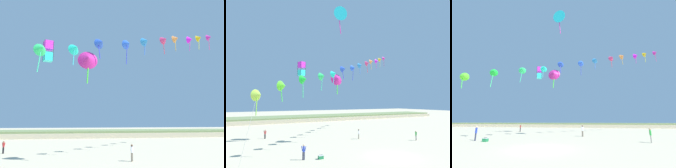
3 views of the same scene
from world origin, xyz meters
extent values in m
plane|color=beige|center=(0.00, 0.00, 0.00)|extent=(240.00, 240.00, 0.00)
cube|color=beige|center=(0.00, 48.26, 0.54)|extent=(120.00, 13.87, 1.09)
cube|color=#7A8E56|center=(0.00, 48.26, 1.24)|extent=(120.00, 11.79, 0.62)
cylinder|color=#726656|center=(2.68, 11.09, 0.42)|extent=(0.12, 0.12, 0.84)
cylinder|color=#726656|center=(2.78, 11.20, 0.42)|extent=(0.12, 0.12, 0.84)
cylinder|color=white|center=(2.73, 11.14, 1.13)|extent=(0.22, 0.22, 0.59)
cylinder|color=white|center=(2.60, 11.01, 1.18)|extent=(0.20, 0.20, 0.56)
cylinder|color=white|center=(2.86, 11.28, 1.18)|extent=(0.20, 0.20, 0.56)
sphere|color=brown|center=(2.73, 11.14, 1.55)|extent=(0.23, 0.23, 0.23)
cylinder|color=#282D4C|center=(-9.62, 3.69, 0.43)|extent=(0.13, 0.13, 0.86)
cylinder|color=#282D4C|center=(-9.50, 3.59, 0.43)|extent=(0.13, 0.13, 0.86)
cylinder|color=blue|center=(-9.56, 3.64, 1.17)|extent=(0.23, 0.23, 0.61)
cylinder|color=blue|center=(-9.72, 3.76, 1.21)|extent=(0.21, 0.19, 0.58)
cylinder|color=blue|center=(-9.41, 3.52, 1.21)|extent=(0.21, 0.19, 0.58)
sphere|color=beige|center=(-9.56, 3.64, 1.59)|extent=(0.23, 0.23, 0.23)
cylinder|color=gray|center=(10.51, 5.64, 0.39)|extent=(0.11, 0.11, 0.77)
cylinder|color=gray|center=(10.56, 5.77, 0.39)|extent=(0.11, 0.11, 0.77)
cylinder|color=green|center=(10.53, 5.70, 1.05)|extent=(0.20, 0.20, 0.55)
cylinder|color=green|center=(10.48, 5.54, 1.09)|extent=(0.13, 0.20, 0.52)
cylinder|color=green|center=(10.59, 5.87, 1.09)|extent=(0.13, 0.20, 0.52)
sphere|color=tan|center=(10.53, 5.70, 1.43)|extent=(0.21, 0.21, 0.21)
cylinder|color=black|center=(-11.50, 18.91, 0.38)|extent=(0.11, 0.11, 0.77)
cylinder|color=black|center=(-11.61, 18.98, 0.38)|extent=(0.11, 0.11, 0.77)
cylinder|color=red|center=(-11.56, 18.95, 1.04)|extent=(0.20, 0.20, 0.55)
cylinder|color=red|center=(-11.41, 18.85, 1.08)|extent=(0.19, 0.17, 0.52)
cylinder|color=red|center=(-11.70, 19.04, 1.08)|extent=(0.19, 0.17, 0.52)
sphere|color=#9E7051|center=(-11.56, 18.95, 1.42)|extent=(0.21, 0.21, 0.21)
cone|color=#5FED2D|center=(-12.11, 3.17, 8.09)|extent=(1.32, 1.26, 1.12)
cylinder|color=#3CE539|center=(-12.24, 3.09, 7.14)|extent=(0.23, 0.13, 1.46)
cone|color=green|center=(-9.19, 5.07, 9.14)|extent=(1.36, 1.30, 1.16)
cylinder|color=#39E57A|center=(-9.32, 4.99, 7.88)|extent=(0.12, 0.32, 2.07)
cone|color=#30E56E|center=(-5.85, 7.15, 9.96)|extent=(1.38, 1.29, 1.19)
cylinder|color=#39E59D|center=(-5.98, 7.07, 8.82)|extent=(0.29, 0.17, 1.83)
cone|color=#22E9C6|center=(-3.08, 9.07, 10.70)|extent=(1.41, 1.34, 1.22)
cylinder|color=#39DAE5|center=(-3.20, 8.98, 9.78)|extent=(0.16, 0.18, 1.40)
cone|color=blue|center=(-0.54, 10.62, 11.89)|extent=(1.37, 1.28, 1.18)
cylinder|color=#393BE5|center=(-0.67, 10.53, 10.92)|extent=(0.24, 0.17, 1.50)
cone|color=blue|center=(2.77, 12.82, 12.64)|extent=(1.30, 1.14, 1.10)
cylinder|color=#3941E5|center=(2.65, 12.74, 11.34)|extent=(0.14, 0.23, 2.15)
cone|color=#2C85CB|center=(5.36, 14.32, 13.59)|extent=(1.36, 1.26, 1.17)
cylinder|color=#3970E5|center=(5.23, 14.24, 12.57)|extent=(0.24, 0.27, 1.62)
cone|color=#DD3873|center=(8.60, 16.37, 14.68)|extent=(1.38, 1.29, 1.21)
cylinder|color=#E5394D|center=(8.48, 16.29, 13.55)|extent=(0.16, 0.23, 1.83)
cone|color=orange|center=(11.02, 18.13, 15.59)|extent=(1.40, 1.36, 1.20)
cylinder|color=gold|center=(10.89, 18.05, 14.54)|extent=(0.17, 0.19, 1.65)
cone|color=#E519EE|center=(14.34, 20.33, 16.40)|extent=(1.31, 1.25, 1.11)
cylinder|color=#E539C3|center=(14.21, 20.25, 15.35)|extent=(0.22, 0.10, 1.65)
cone|color=gold|center=(16.81, 22.01, 17.36)|extent=(1.40, 1.35, 1.20)
cylinder|color=yellow|center=(16.68, 21.93, 16.23)|extent=(0.09, 0.21, 1.83)
cone|color=#CB269F|center=(19.78, 23.92, 18.33)|extent=(1.34, 1.26, 1.14)
cylinder|color=#E5398E|center=(19.65, 23.83, 17.08)|extent=(0.27, 0.32, 2.05)
cone|color=#1FC9DE|center=(-0.97, 11.11, 21.53)|extent=(2.53, 1.40, 2.47)
cone|color=#E52DAC|center=(-0.97, 11.11, 21.55)|extent=(1.40, 0.82, 1.37)
cylinder|color=#E52DAC|center=(-0.97, 11.11, 19.59)|extent=(0.42, 0.25, 3.17)
cube|color=#2BDED5|center=(-6.29, 15.43, 11.43)|extent=(1.26, 1.26, 1.03)
cube|color=#E52DD8|center=(-6.29, 15.43, 12.86)|extent=(1.26, 1.26, 1.03)
cylinder|color=black|center=(-6.59, 14.79, 12.14)|extent=(0.04, 0.04, 2.45)
cylinder|color=black|center=(-5.66, 15.13, 12.14)|extent=(0.04, 0.04, 2.45)
cylinder|color=black|center=(-6.00, 16.06, 12.14)|extent=(0.04, 0.04, 2.45)
cylinder|color=black|center=(-6.92, 15.72, 12.14)|extent=(0.04, 0.04, 2.45)
cone|color=#CE2489|center=(-1.79, 10.50, 10.12)|extent=(2.10, 1.33, 2.12)
cone|color=#43E52D|center=(-1.79, 10.50, 10.14)|extent=(1.16, 0.77, 1.18)
cylinder|color=#43E52D|center=(-1.79, 10.50, 8.71)|extent=(0.23, 0.37, 2.23)
cube|color=#23844C|center=(-7.73, 3.08, 0.18)|extent=(0.56, 0.40, 0.36)
cube|color=silver|center=(-7.73, 3.08, 0.39)|extent=(0.58, 0.41, 0.06)
cylinder|color=black|center=(-7.73, 3.08, 0.45)|extent=(0.45, 0.03, 0.03)
camera|label=1|loc=(-2.90, -12.58, 4.03)|focal=38.00mm
camera|label=2|loc=(-16.74, -18.20, 6.43)|focal=32.00mm
camera|label=3|loc=(4.62, -12.93, 2.28)|focal=24.00mm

